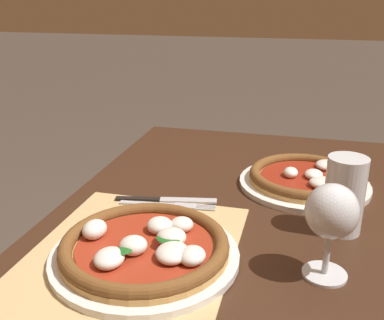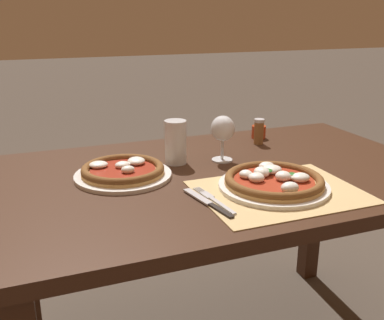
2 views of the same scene
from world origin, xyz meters
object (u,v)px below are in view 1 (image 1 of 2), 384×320
(wine_glass, at_px, (331,215))
(pint_glass, at_px, (344,196))
(fork, at_px, (168,205))
(pizza_near, at_px, (145,248))
(pizza_far, at_px, (305,179))
(knife, at_px, (166,200))

(wine_glass, xyz_separation_m, pint_glass, (-0.16, 0.03, -0.04))
(wine_glass, bearing_deg, fork, -118.24)
(pizza_near, bearing_deg, pizza_far, 146.57)
(pizza_near, relative_size, pint_glass, 2.16)
(pizza_far, bearing_deg, knife, -60.37)
(wine_glass, bearing_deg, pint_glass, 168.75)
(pizza_near, xyz_separation_m, fork, (-0.19, -0.02, -0.02))
(pizza_near, relative_size, fork, 1.56)
(pizza_far, height_order, knife, pizza_far)
(pint_glass, bearing_deg, knife, -95.35)
(wine_glass, distance_m, pint_glass, 0.16)
(pint_glass, bearing_deg, wine_glass, -11.25)
(fork, height_order, knife, knife)
(knife, bearing_deg, wine_glass, 59.52)
(pint_glass, bearing_deg, pizza_near, -59.87)
(knife, bearing_deg, pint_glass, 84.65)
(pint_glass, bearing_deg, pizza_far, -160.51)
(pizza_near, xyz_separation_m, pizza_far, (-0.38, 0.25, -0.00))
(wine_glass, bearing_deg, pizza_near, -84.21)
(pizza_near, distance_m, knife, 0.22)
(pizza_near, distance_m, wine_glass, 0.30)
(pizza_near, xyz_separation_m, pint_glass, (-0.18, 0.32, 0.05))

